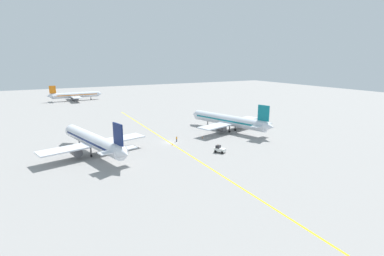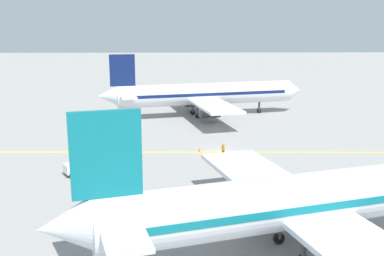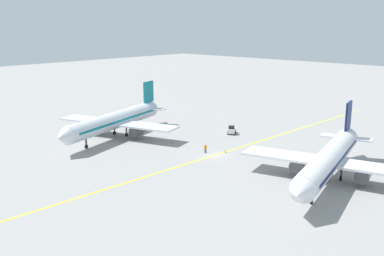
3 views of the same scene
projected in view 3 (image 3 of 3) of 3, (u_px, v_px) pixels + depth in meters
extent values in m
plane|color=gray|center=(214.00, 155.00, 84.06)|extent=(400.00, 400.00, 0.00)
cube|color=yellow|center=(214.00, 155.00, 84.06)|extent=(3.64, 119.97, 0.01)
cylinder|color=silver|center=(329.00, 159.00, 68.94)|extent=(10.61, 30.00, 3.60)
cone|color=silver|center=(299.00, 193.00, 55.16)|extent=(3.89, 3.14, 3.42)
cone|color=silver|center=(349.00, 134.00, 82.91)|extent=(3.68, 3.64, 3.06)
cube|color=#0F1E51|center=(329.00, 158.00, 68.91)|extent=(9.94, 27.09, 0.50)
cube|color=silver|center=(330.00, 162.00, 69.96)|extent=(28.43, 11.69, 0.36)
cylinder|color=#4C4C51|center=(363.00, 175.00, 67.88)|extent=(2.90, 3.63, 2.20)
cylinder|color=#4C4C51|center=(298.00, 165.00, 72.61)|extent=(2.90, 3.63, 2.20)
cube|color=#0F1E51|center=(348.00, 116.00, 79.87)|extent=(1.30, 3.97, 5.00)
cube|color=silver|center=(346.00, 137.00, 80.34)|extent=(9.31, 4.46, 0.24)
cylinder|color=#4C4C51|center=(312.00, 194.00, 61.32)|extent=(0.36, 0.36, 2.00)
cylinder|color=black|center=(312.00, 201.00, 61.55)|extent=(0.46, 0.84, 0.80)
cylinder|color=#4C4C51|center=(341.00, 172.00, 70.44)|extent=(0.36, 0.36, 2.00)
cylinder|color=black|center=(341.00, 178.00, 70.67)|extent=(0.46, 0.84, 0.80)
cylinder|color=#4C4C51|center=(321.00, 169.00, 71.95)|extent=(0.36, 0.36, 2.00)
cylinder|color=black|center=(320.00, 175.00, 72.18)|extent=(0.46, 0.84, 0.80)
cylinder|color=silver|center=(115.00, 120.00, 96.19)|extent=(11.95, 29.79, 3.60)
cone|color=silver|center=(62.00, 137.00, 82.06)|extent=(3.96, 3.27, 3.42)
cone|color=silver|center=(154.00, 106.00, 110.52)|extent=(3.78, 3.74, 3.06)
cube|color=#0F727F|center=(114.00, 120.00, 96.16)|extent=(11.14, 26.93, 0.50)
cube|color=silver|center=(117.00, 123.00, 97.23)|extent=(28.33, 12.92, 0.36)
cylinder|color=#4C4C51|center=(137.00, 131.00, 95.36)|extent=(3.02, 3.69, 2.20)
cylinder|color=#4C4C51|center=(99.00, 126.00, 99.67)|extent=(3.02, 3.69, 2.20)
cube|color=#0F727F|center=(148.00, 92.00, 107.42)|extent=(1.48, 3.94, 5.00)
cube|color=silver|center=(148.00, 108.00, 107.88)|extent=(9.31, 4.85, 0.24)
cylinder|color=#4C4C51|center=(86.00, 142.00, 88.37)|extent=(0.36, 0.36, 2.00)
cylinder|color=black|center=(86.00, 146.00, 88.60)|extent=(0.50, 0.85, 0.80)
cylinder|color=#4C4C51|center=(126.00, 130.00, 97.80)|extent=(0.36, 0.36, 2.00)
cylinder|color=black|center=(127.00, 135.00, 98.03)|extent=(0.50, 0.85, 0.80)
cylinder|color=#4C4C51|center=(114.00, 129.00, 99.18)|extent=(0.36, 0.36, 2.00)
cylinder|color=black|center=(115.00, 133.00, 99.41)|extent=(0.50, 0.85, 0.80)
cube|color=white|center=(232.00, 130.00, 100.21)|extent=(2.86, 3.34, 0.90)
cube|color=black|center=(232.00, 127.00, 99.50)|extent=(1.66, 1.61, 0.70)
sphere|color=orange|center=(232.00, 125.00, 99.40)|extent=(0.16, 0.16, 0.16)
cylinder|color=black|center=(235.00, 133.00, 99.24)|extent=(0.58, 0.73, 0.70)
cylinder|color=black|center=(228.00, 133.00, 99.51)|extent=(0.58, 0.73, 0.70)
cylinder|color=black|center=(236.00, 131.00, 101.11)|extent=(0.58, 0.73, 0.70)
cylinder|color=black|center=(229.00, 131.00, 101.38)|extent=(0.58, 0.73, 0.70)
cylinder|color=#23232D|center=(206.00, 151.00, 85.53)|extent=(0.16, 0.16, 0.85)
cylinder|color=#23232D|center=(205.00, 151.00, 85.58)|extent=(0.16, 0.16, 0.85)
cube|color=orange|center=(206.00, 147.00, 85.39)|extent=(0.42, 0.35, 0.60)
cylinder|color=orange|center=(207.00, 147.00, 85.32)|extent=(0.10, 0.10, 0.55)
cylinder|color=orange|center=(204.00, 147.00, 85.46)|extent=(0.10, 0.10, 0.55)
sphere|color=#9E7051|center=(206.00, 145.00, 85.29)|extent=(0.22, 0.22, 0.22)
cone|color=orange|center=(172.00, 143.00, 91.64)|extent=(0.32, 0.32, 0.55)
cone|color=orange|center=(225.00, 151.00, 85.72)|extent=(0.32, 0.32, 0.55)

